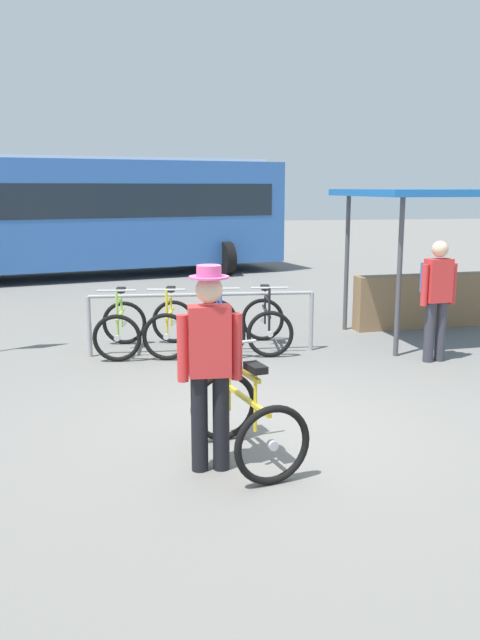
{
  "coord_description": "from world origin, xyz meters",
  "views": [
    {
      "loc": [
        -1.38,
        -6.0,
        2.33
      ],
      "look_at": [
        -0.17,
        0.45,
        1.0
      ],
      "focal_mm": 36.9,
      "sensor_mm": 36.0,
      "label": 1
    }
  ],
  "objects_px": {
    "featured_bicycle": "(241,403)",
    "pedestrian_with_backpack": "(436,293)",
    "racked_bike_blue": "(219,325)",
    "market_stall": "(437,247)",
    "racked_bike_black": "(266,324)",
    "person_with_featured_bike": "(210,360)",
    "bus_distant": "(94,210)",
    "racked_bike_yellow": "(170,326)",
    "racked_bike_lime": "(121,327)"
  },
  "relations": [
    {
      "from": "racked_bike_blue",
      "to": "pedestrian_with_backpack",
      "type": "bearing_deg",
      "value": -22.55
    },
    {
      "from": "featured_bicycle",
      "to": "racked_bike_blue",
      "type": "bearing_deg",
      "value": 84.05
    },
    {
      "from": "racked_bike_black",
      "to": "racked_bike_lime",
      "type": "bearing_deg",
      "value": 176.14
    },
    {
      "from": "person_with_featured_bike",
      "to": "market_stall",
      "type": "distance_m",
      "value": 6.33
    },
    {
      "from": "featured_bicycle",
      "to": "racked_bike_lime",
      "type": "bearing_deg",
      "value": 104.21
    },
    {
      "from": "pedestrian_with_backpack",
      "to": "market_stall",
      "type": "bearing_deg",
      "value": 63.5
    },
    {
      "from": "racked_bike_blue",
      "to": "person_with_featured_bike",
      "type": "xyz_separation_m",
      "value": [
        -0.7,
        -4.09,
        0.58
      ]
    },
    {
      "from": "featured_bicycle",
      "to": "pedestrian_with_backpack",
      "type": "relative_size",
      "value": 0.76
    },
    {
      "from": "pedestrian_with_backpack",
      "to": "bus_distant",
      "type": "xyz_separation_m",
      "value": [
        -4.75,
        9.82,
        0.8
      ]
    },
    {
      "from": "racked_bike_blue",
      "to": "featured_bicycle",
      "type": "xyz_separation_m",
      "value": [
        -0.4,
        -3.84,
        0.12
      ]
    },
    {
      "from": "racked_bike_yellow",
      "to": "featured_bicycle",
      "type": "relative_size",
      "value": 0.95
    },
    {
      "from": "featured_bicycle",
      "to": "person_with_featured_bike",
      "type": "bearing_deg",
      "value": -140.57
    },
    {
      "from": "pedestrian_with_backpack",
      "to": "racked_bike_blue",
      "type": "bearing_deg",
      "value": 157.45
    },
    {
      "from": "racked_bike_black",
      "to": "pedestrian_with_backpack",
      "type": "bearing_deg",
      "value": -28.01
    },
    {
      "from": "racked_bike_blue",
      "to": "featured_bicycle",
      "type": "distance_m",
      "value": 3.86
    },
    {
      "from": "featured_bicycle",
      "to": "pedestrian_with_backpack",
      "type": "bearing_deg",
      "value": 40.16
    },
    {
      "from": "racked_bike_blue",
      "to": "racked_bike_black",
      "type": "bearing_deg",
      "value": -3.86
    },
    {
      "from": "racked_bike_black",
      "to": "pedestrian_with_backpack",
      "type": "relative_size",
      "value": 0.7
    },
    {
      "from": "racked_bike_blue",
      "to": "pedestrian_with_backpack",
      "type": "xyz_separation_m",
      "value": [
        2.78,
        -1.15,
        0.57
      ]
    },
    {
      "from": "featured_bicycle",
      "to": "bus_distant",
      "type": "xyz_separation_m",
      "value": [
        -1.57,
        12.51,
        1.25
      ]
    },
    {
      "from": "racked_bike_lime",
      "to": "person_with_featured_bike",
      "type": "distance_m",
      "value": 4.28
    },
    {
      "from": "racked_bike_blue",
      "to": "market_stall",
      "type": "xyz_separation_m",
      "value": [
        3.61,
        0.52,
        1.03
      ]
    },
    {
      "from": "market_stall",
      "to": "person_with_featured_bike",
      "type": "bearing_deg",
      "value": -133.15
    },
    {
      "from": "racked_bike_blue",
      "to": "person_with_featured_bike",
      "type": "relative_size",
      "value": 0.67
    },
    {
      "from": "market_stall",
      "to": "racked_bike_yellow",
      "type": "bearing_deg",
      "value": -173.79
    },
    {
      "from": "racked_bike_lime",
      "to": "racked_bike_yellow",
      "type": "distance_m",
      "value": 0.7
    },
    {
      "from": "racked_bike_blue",
      "to": "pedestrian_with_backpack",
      "type": "height_order",
      "value": "pedestrian_with_backpack"
    },
    {
      "from": "racked_bike_yellow",
      "to": "bus_distant",
      "type": "bearing_deg",
      "value": 98.4
    },
    {
      "from": "racked_bike_blue",
      "to": "market_stall",
      "type": "bearing_deg",
      "value": 8.13
    },
    {
      "from": "racked_bike_blue",
      "to": "pedestrian_with_backpack",
      "type": "distance_m",
      "value": 3.07
    },
    {
      "from": "racked_bike_black",
      "to": "bus_distant",
      "type": "height_order",
      "value": "bus_distant"
    },
    {
      "from": "racked_bike_yellow",
      "to": "person_with_featured_bike",
      "type": "xyz_separation_m",
      "value": [
        -0.0,
        -4.14,
        0.58
      ]
    },
    {
      "from": "racked_bike_lime",
      "to": "racked_bike_blue",
      "type": "bearing_deg",
      "value": -3.86
    },
    {
      "from": "person_with_featured_bike",
      "to": "bus_distant",
      "type": "bearing_deg",
      "value": 95.68
    },
    {
      "from": "racked_bike_blue",
      "to": "bus_distant",
      "type": "bearing_deg",
      "value": 102.81
    },
    {
      "from": "racked_bike_lime",
      "to": "market_stall",
      "type": "xyz_separation_m",
      "value": [
        5.01,
        0.42,
        1.03
      ]
    },
    {
      "from": "racked_bike_lime",
      "to": "pedestrian_with_backpack",
      "type": "height_order",
      "value": "pedestrian_with_backpack"
    },
    {
      "from": "person_with_featured_bike",
      "to": "bus_distant",
      "type": "height_order",
      "value": "bus_distant"
    },
    {
      "from": "bus_distant",
      "to": "pedestrian_with_backpack",
      "type": "bearing_deg",
      "value": -64.18
    },
    {
      "from": "pedestrian_with_backpack",
      "to": "market_stall",
      "type": "distance_m",
      "value": 1.92
    },
    {
      "from": "bus_distant",
      "to": "market_stall",
      "type": "xyz_separation_m",
      "value": [
        5.59,
        -8.15,
        -0.35
      ]
    },
    {
      "from": "featured_bicycle",
      "to": "market_stall",
      "type": "relative_size",
      "value": 0.39
    },
    {
      "from": "racked_bike_blue",
      "to": "racked_bike_lime",
      "type": "bearing_deg",
      "value": 176.14
    },
    {
      "from": "racked_bike_blue",
      "to": "featured_bicycle",
      "type": "relative_size",
      "value": 0.92
    },
    {
      "from": "racked_bike_black",
      "to": "person_with_featured_bike",
      "type": "height_order",
      "value": "person_with_featured_bike"
    },
    {
      "from": "racked_bike_lime",
      "to": "pedestrian_with_backpack",
      "type": "xyz_separation_m",
      "value": [
        4.18,
        -1.25,
        0.57
      ]
    },
    {
      "from": "racked_bike_lime",
      "to": "racked_bike_yellow",
      "type": "height_order",
      "value": "same"
    },
    {
      "from": "person_with_featured_bike",
      "to": "market_stall",
      "type": "xyz_separation_m",
      "value": [
        4.32,
        4.61,
        0.45
      ]
    },
    {
      "from": "racked_bike_lime",
      "to": "bus_distant",
      "type": "distance_m",
      "value": 8.7
    },
    {
      "from": "racked_bike_blue",
      "to": "bus_distant",
      "type": "relative_size",
      "value": 0.11
    }
  ]
}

